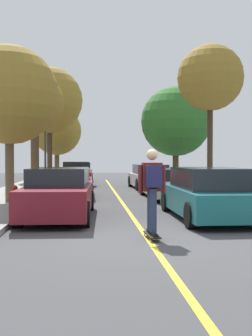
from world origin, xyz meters
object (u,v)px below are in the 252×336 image
object	(u,v)px
streetlamp	(45,138)
street_tree_left_farthest	(57,131)
street_tree_left_nearest	(9,95)
fire_hydrant	(15,196)
street_tree_left_far	(49,101)
parked_car_left_farthest	(80,172)
parked_car_right_nearest	(208,194)
parked_car_left_near	(71,182)
street_tree_right_nearest	(210,78)
street_tree_left_near	(35,105)
skateboard	(152,235)
parked_car_right_far	(149,177)
parked_car_right_near	(169,183)
street_tree_right_near	(176,122)
skateboarder	(152,186)
parked_car_left_nearest	(59,193)
parked_car_left_far	(77,174)

from	to	relation	value
streetlamp	street_tree_left_farthest	bearing A→B (deg)	91.38
street_tree_left_nearest	fire_hydrant	world-z (taller)	street_tree_left_nearest
street_tree_left_far	parked_car_left_farthest	bearing A→B (deg)	51.90
parked_car_right_nearest	parked_car_left_farthest	bearing A→B (deg)	101.39
parked_car_left_near	street_tree_right_nearest	xyz separation A→B (m)	(6.17, -0.26, 4.61)
street_tree_left_near	fire_hydrant	world-z (taller)	street_tree_left_near
fire_hydrant	skateboard	bearing A→B (deg)	-52.06
parked_car_left_near	parked_car_right_far	size ratio (longest dim) A/B	0.95
parked_car_left_near	street_tree_left_farthest	bearing A→B (deg)	96.70
street_tree_left_farthest	skateboard	bearing A→B (deg)	-81.15
parked_car_right_near	parked_car_left_farthest	bearing A→B (deg)	105.68
parked_car_left_near	street_tree_right_near	world-z (taller)	street_tree_right_near
parked_car_left_near	parked_car_left_farthest	bearing A→B (deg)	90.00
fire_hydrant	skateboard	distance (m)	5.96
parked_car_right_near	parked_car_right_far	xyz separation A→B (m)	(0.00, 5.62, 0.02)
street_tree_right_nearest	fire_hydrant	bearing A→B (deg)	-148.66
parked_car_right_near	street_tree_left_far	bearing A→B (deg)	116.82
street_tree_right_nearest	parked_car_right_nearest	bearing A→B (deg)	-106.98
parked_car_right_nearest	skateboard	world-z (taller)	parked_car_right_nearest
parked_car_right_nearest	street_tree_right_near	size ratio (longest dim) A/B	0.77
street_tree_left_near	skateboarder	bearing A→B (deg)	-72.42
parked_car_left_near	skateboarder	distance (m)	9.90
parked_car_left_nearest	street_tree_left_farthest	xyz separation A→B (m)	(-2.02, 23.58, 3.36)
parked_car_left_farthest	streetlamp	world-z (taller)	streetlamp
parked_car_left_far	parked_car_right_near	bearing A→B (deg)	-63.51
parked_car_right_far	street_tree_left_farthest	bearing A→B (deg)	115.97
fire_hydrant	street_tree_left_far	bearing A→B (deg)	91.86
parked_car_left_farthest	street_tree_left_far	bearing A→B (deg)	-128.10
parked_car_left_nearest	parked_car_right_near	world-z (taller)	parked_car_left_nearest
fire_hydrant	street_tree_left_near	bearing A→B (deg)	93.53
street_tree_left_near	skateboarder	world-z (taller)	street_tree_left_near
parked_car_left_far	parked_car_right_nearest	size ratio (longest dim) A/B	1.00
street_tree_left_nearest	street_tree_right_near	size ratio (longest dim) A/B	0.92
parked_car_right_far	fire_hydrant	xyz separation A→B (m)	(-5.65, -9.48, -0.17)
parked_car_left_farthest	skateboarder	bearing A→B (deg)	-84.72
skateboard	parked_car_right_far	bearing A→B (deg)	81.98
skateboard	skateboarder	bearing A→B (deg)	-86.87
parked_car_left_far	skateboarder	distance (m)	17.05
parked_car_left_farthest	streetlamp	xyz separation A→B (m)	(-1.75, -7.80, 2.22)
parked_car_left_far	street_tree_left_far	xyz separation A→B (m)	(-2.02, 3.88, 5.06)
parked_car_left_nearest	parked_car_left_far	bearing A→B (deg)	90.01
skateboard	skateboarder	world-z (taller)	skateboarder
parked_car_left_nearest	parked_car_right_nearest	world-z (taller)	parked_car_right_nearest
parked_car_left_farthest	street_tree_left_farthest	xyz separation A→B (m)	(-2.02, 3.51, 3.37)
parked_car_left_nearest	parked_car_right_far	distance (m)	11.67
parked_car_left_nearest	parked_car_left_farthest	size ratio (longest dim) A/B	1.01
street_tree_left_near	street_tree_left_far	bearing A→B (deg)	90.00
street_tree_right_near	parked_car_left_near	bearing A→B (deg)	-130.98
street_tree_left_far	street_tree_right_nearest	distance (m)	14.04
parked_car_left_near	parked_car_right_far	bearing A→B (deg)	47.61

